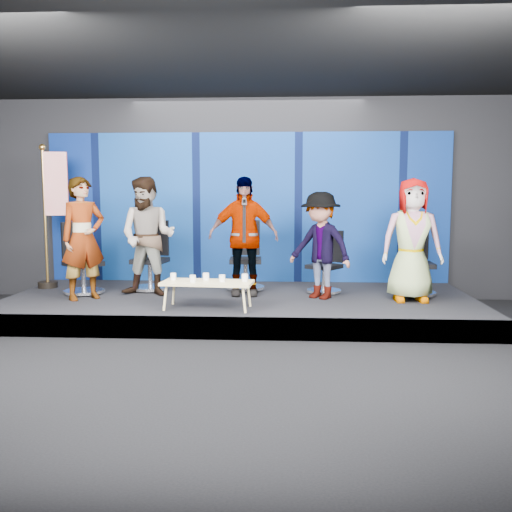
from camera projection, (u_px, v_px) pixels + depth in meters
The scene contains 21 objects.
ground at pixel (222, 364), 6.25m from camera, with size 10.00×10.00×0.00m, color black.
room_walls at pixel (220, 139), 5.98m from camera, with size 10.02×8.02×3.51m.
riser at pixel (241, 305), 8.72m from camera, with size 7.00×3.00×0.30m, color black.
backdrop at pixel (247, 208), 9.99m from camera, with size 7.00×0.08×2.60m, color #071756.
chair_a at pixel (82, 270), 8.85m from camera, with size 0.88×0.88×1.11m.
panelist_a at pixel (83, 239), 8.33m from camera, with size 0.66×0.43×1.80m, color black.
chair_b at pixel (151, 267), 9.19m from camera, with size 0.70×0.70×1.11m.
panelist_b at pixel (148, 237), 8.63m from camera, with size 0.88×0.68×1.81m, color black.
chair_c at pixel (246, 267), 9.22m from camera, with size 0.66×0.66×1.12m.
panelist_c at pixel (243, 236), 8.66m from camera, with size 1.06×0.44×1.81m, color black.
chair_d at pixel (326, 272), 8.93m from camera, with size 0.77×0.77×0.97m.
panelist_d at pixel (320, 246), 8.40m from camera, with size 1.02×0.59×1.58m, color black.
chair_e at pixel (415, 272), 8.72m from camera, with size 0.62×0.62×1.10m.
panelist_e at pixel (412, 240), 8.20m from camera, with size 0.87×0.56×1.78m, color black.
coffee_table at pixel (207, 284), 7.69m from camera, with size 1.26×0.62×0.37m.
mug_a at pixel (173, 276), 7.81m from camera, with size 0.08×0.08×0.10m, color silver.
mug_b at pixel (193, 279), 7.61m from camera, with size 0.08×0.08×0.10m, color silver.
mug_c at pixel (206, 277), 7.79m from camera, with size 0.08×0.08×0.10m, color silver.
mug_d at pixel (222, 278), 7.64m from camera, with size 0.08×0.08×0.10m, color silver.
mug_e at pixel (245, 278), 7.69m from camera, with size 0.09×0.09×0.10m, color silver.
flag_stand at pixel (52, 212), 9.30m from camera, with size 0.54×0.31×2.35m.
Camera 1 is at (0.72, -6.05, 1.88)m, focal length 40.00 mm.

